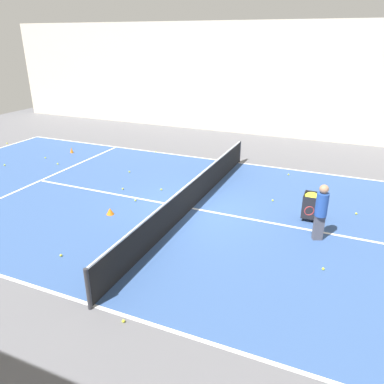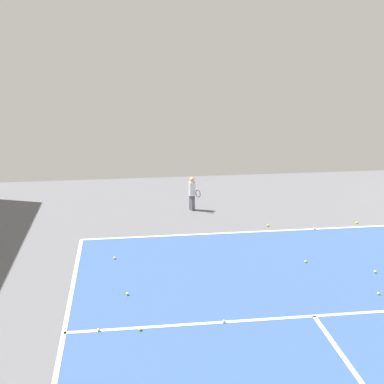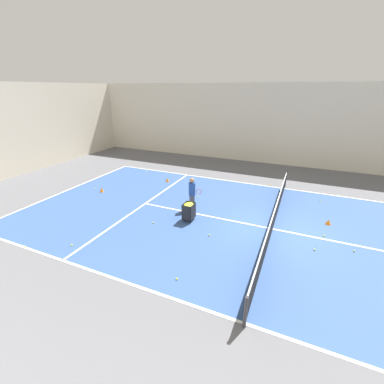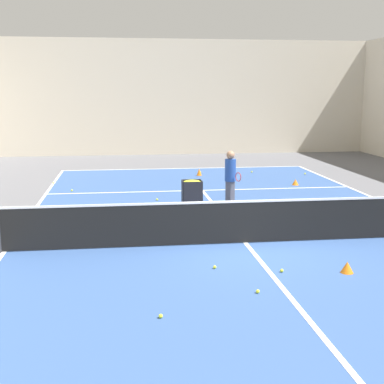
# 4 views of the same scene
# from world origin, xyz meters

# --- Properties ---
(line_baseline_near) EXTENTS (11.04, 0.10, 0.00)m
(line_baseline_near) POSITION_xyz_m (0.00, -12.43, 0.01)
(line_baseline_near) COLOR white
(line_baseline_near) RESTS_ON ground
(line_service_near) EXTENTS (11.04, 0.10, 0.00)m
(line_service_near) POSITION_xyz_m (0.00, -6.84, 0.01)
(line_service_near) COLOR white
(line_service_near) RESTS_ON ground
(player_near_baseline) EXTENTS (0.43, 0.55, 1.25)m
(player_near_baseline) POSITION_xyz_m (1.69, -15.02, 0.71)
(player_near_baseline) COLOR #4C4C56
(player_near_baseline) RESTS_ON ground
(tennis_ball_3) EXTENTS (0.07, 0.07, 0.07)m
(tennis_ball_3) POSITION_xyz_m (4.79, -6.81, 0.04)
(tennis_ball_3) COLOR yellow
(tennis_ball_3) RESTS_ON ground
(tennis_ball_5) EXTENTS (0.07, 0.07, 0.07)m
(tennis_ball_5) POSITION_xyz_m (-0.59, -12.91, 0.04)
(tennis_ball_5) COLOR yellow
(tennis_ball_5) RESTS_ON ground
(tennis_ball_10) EXTENTS (0.07, 0.07, 0.07)m
(tennis_ball_10) POSITION_xyz_m (2.07, -6.81, 0.04)
(tennis_ball_10) COLOR yellow
(tennis_ball_10) RESTS_ON ground
(tennis_ball_12) EXTENTS (0.07, 0.07, 0.07)m
(tennis_ball_12) POSITION_xyz_m (-2.44, -8.87, 0.04)
(tennis_ball_12) COLOR yellow
(tennis_ball_12) RESTS_ON ground
(tennis_ball_15) EXTENTS (0.07, 0.07, 0.07)m
(tennis_ball_15) POSITION_xyz_m (4.16, -8.43, 0.04)
(tennis_ball_15) COLOR yellow
(tennis_ball_15) RESTS_ON ground
(tennis_ball_16) EXTENTS (0.07, 0.07, 0.07)m
(tennis_ball_16) POSITION_xyz_m (-3.66, -12.77, 0.04)
(tennis_ball_16) COLOR yellow
(tennis_ball_16) RESTS_ON ground
(tennis_ball_17) EXTENTS (0.07, 0.07, 0.07)m
(tennis_ball_17) POSITION_xyz_m (-2.02, -12.39, 0.04)
(tennis_ball_17) COLOR yellow
(tennis_ball_17) RESTS_ON ground
(tennis_ball_20) EXTENTS (0.07, 0.07, 0.07)m
(tennis_ball_20) POSITION_xyz_m (-1.93, -7.65, 0.04)
(tennis_ball_20) COLOR yellow
(tennis_ball_20) RESTS_ON ground
(tennis_ball_22) EXTENTS (0.07, 0.07, 0.07)m
(tennis_ball_22) POSITION_xyz_m (4.48, -10.74, 0.04)
(tennis_ball_22) COLOR yellow
(tennis_ball_22) RESTS_ON ground
(tennis_ball_24) EXTENTS (0.07, 0.07, 0.07)m
(tennis_ball_24) POSITION_xyz_m (-0.82, -9.78, 0.04)
(tennis_ball_24) COLOR yellow
(tennis_ball_24) RESTS_ON ground
(tennis_ball_25) EXTENTS (0.07, 0.07, 0.07)m
(tennis_ball_25) POSITION_xyz_m (3.91, -6.72, 0.04)
(tennis_ball_25) COLOR yellow
(tennis_ball_25) RESTS_ON ground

